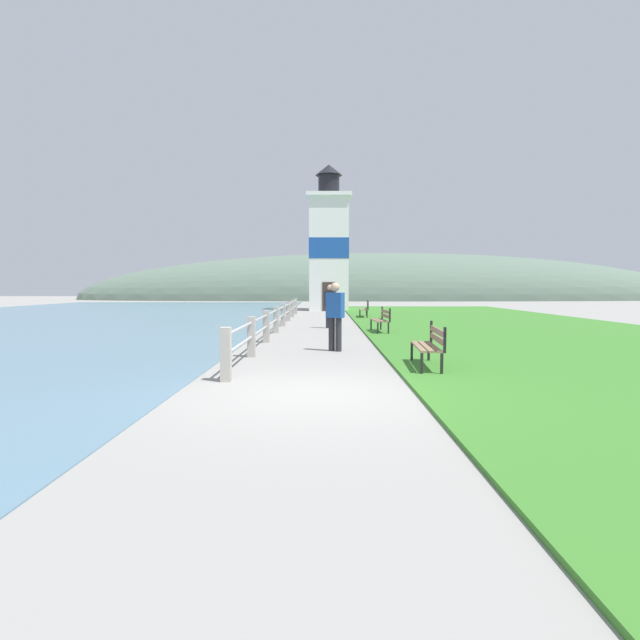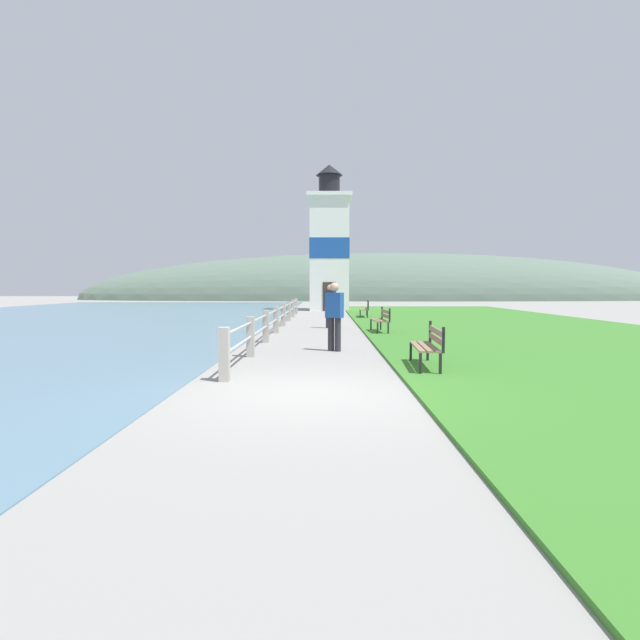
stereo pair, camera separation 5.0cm
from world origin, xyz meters
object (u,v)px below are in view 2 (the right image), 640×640
Objects in this scene: park_bench_near at (429,343)px; person_by_railing at (330,305)px; park_bench_midway at (382,319)px; park_bench_far at (365,308)px; person_strolling at (334,314)px; lighthouse at (329,247)px.

park_bench_near is 1.01× the size of person_by_railing.
park_bench_far is at bearing -93.99° from park_bench_midway.
park_bench_far is 14.06m from person_strolling.
person_strolling is 1.02× the size of person_by_railing.
person_by_railing is at bearing -75.49° from park_bench_near.
park_bench_midway is 0.82× the size of park_bench_far.
park_bench_midway is 2.93m from person_by_railing.
lighthouse reaches higher than person_strolling.
park_bench_near is at bearing 93.45° from park_bench_far.
park_bench_far is at bearing -77.87° from lighthouse.
park_bench_midway is (-0.07, 7.90, -0.00)m from park_bench_near.
person_strolling is 7.24m from person_by_railing.
park_bench_midway is at bearing -115.09° from person_by_railing.
park_bench_midway is 0.91× the size of person_strolling.
person_by_railing reaches higher than park_bench_near.
park_bench_midway is at bearing 92.85° from park_bench_far.
lighthouse reaches higher than person_by_railing.
park_bench_far is (0.11, 8.91, 0.00)m from park_bench_midway.
lighthouse is at bearing -82.14° from park_bench_near.
person_strolling is at bearing 66.97° from park_bench_midway.
park_bench_midway is 5.35m from person_strolling.
park_bench_far is (0.04, 16.81, 0.00)m from park_bench_near.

